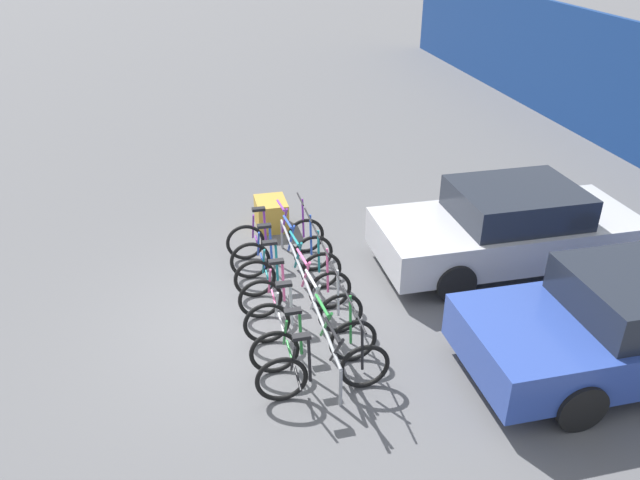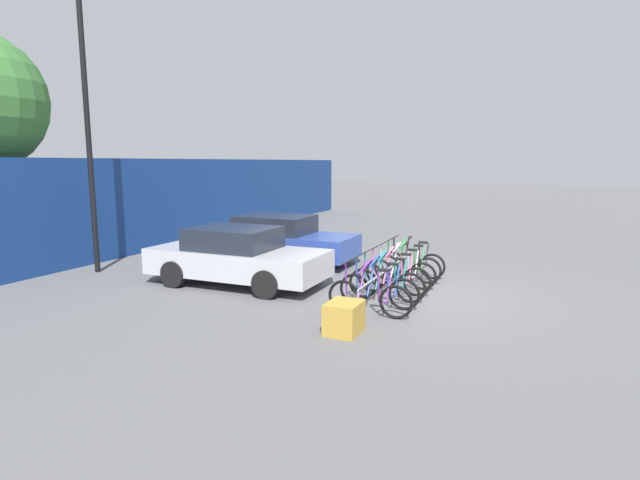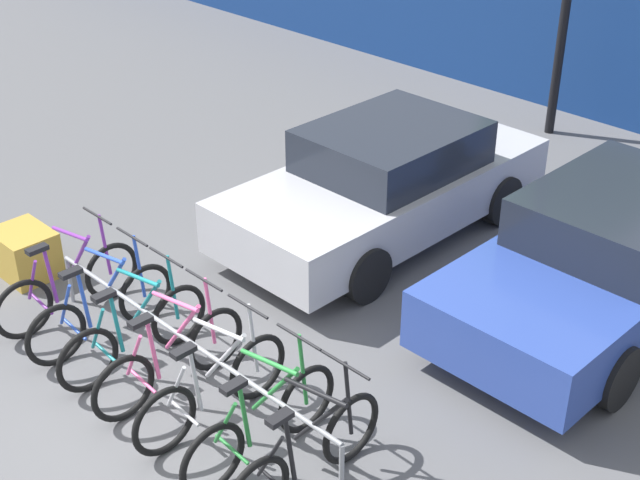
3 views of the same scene
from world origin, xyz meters
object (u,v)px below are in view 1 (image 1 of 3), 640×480
Objects in this scene: bike_rack at (306,284)px; car_blue at (640,321)px; bicycle_silver at (304,315)px; bicycle_pink at (296,292)px; bicycle_green at (314,343)px; car_silver at (508,227)px; bicycle_blue at (282,254)px; bicycle_teal at (288,272)px; bicycle_black at (324,370)px; cargo_crate at (271,214)px; bicycle_purple at (276,237)px.

car_blue is at bearing 61.59° from bike_rack.
bicycle_silver is 4.39m from car_blue.
bicycle_pink and bicycle_silver have the same top height.
car_silver is (-1.90, 3.72, 0.31)m from bicycle_green.
bicycle_teal is at bearing 1.71° from bicycle_blue.
car_silver is (-0.07, 3.72, 0.31)m from bicycle_teal.
bicycle_black is 4.68m from cargo_crate.
bicycle_green is 4.19m from car_silver.
bicycle_teal is (-0.59, -0.15, -0.11)m from bike_rack.
cargo_crate is (-3.50, 0.10, -0.10)m from bicycle_silver.
bicycle_silver is (2.38, 0.00, 0.00)m from bicycle_purple.
bicycle_blue and bicycle_teal have the same top height.
bicycle_blue is 0.40× the size of car_silver.
bicycle_silver is 1.00× the size of bicycle_black.
bicycle_purple is at bearing -176.50° from bicycle_silver.
bicycle_purple and bicycle_green have the same top height.
cargo_crate is at bearing -121.73° from car_silver.
bike_rack is 1.79m from bicycle_black.
bike_rack is 2.40× the size of bicycle_teal.
car_silver is 2.82m from car_blue.
bicycle_green is at bearing 1.18° from bicycle_purple.
bike_rack reaches higher than cargo_crate.
car_silver is at bearing 116.58° from bicycle_green.
bicycle_black is at bearing 3.50° from bicycle_silver.
car_blue is (1.54, 4.10, 0.31)m from bicycle_silver.
bicycle_pink is 2.44× the size of cargo_crate.
bicycle_pink and bicycle_green have the same top height.
bicycle_purple is 2.44× the size of cargo_crate.
car_blue is (2.14, 3.95, 0.20)m from bike_rack.
bicycle_blue is 2.44× the size of cargo_crate.
bicycle_teal is at bearing -176.50° from bicycle_silver.
bicycle_purple is at bearing -106.80° from car_silver.
bicycle_teal is 3.73m from car_silver.
bicycle_green is 4.15m from cargo_crate.
cargo_crate is (-4.68, 0.10, -0.10)m from bicycle_black.
bicycle_pink is 1.00× the size of bicycle_silver.
bicycle_green is (3.03, 0.00, 0.00)m from bicycle_purple.
bicycle_silver is 3.94m from car_silver.
bicycle_pink is 3.79m from car_silver.
bicycle_teal is at bearing 1.18° from bicycle_purple.
bike_rack is 3.64m from car_silver.
bike_rack is 1.17m from bicycle_blue.
bike_rack is 2.40× the size of bicycle_pink.
car_silver is at bearing 74.38° from bicycle_purple.
bicycle_purple is 3.03m from bicycle_green.
bicycle_purple is at bearing -178.29° from bicycle_blue.
cargo_crate is at bearing -178.10° from bicycle_silver.
bicycle_green is (1.25, -0.15, -0.11)m from bike_rack.
bicycle_black is at bearing 3.28° from bicycle_teal.
bicycle_blue is 1.00× the size of bicycle_black.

